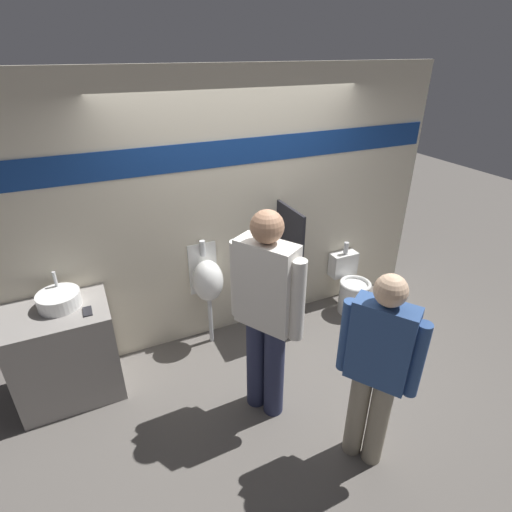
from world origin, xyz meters
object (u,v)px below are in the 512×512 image
(urinal_near_counter, at_px, (208,280))
(person_with_lanyard, at_px, (377,367))
(sink_basin, at_px, (59,300))
(person_in_vest, at_px, (266,311))
(toilet, at_px, (351,289))
(cell_phone, at_px, (88,311))

(urinal_near_counter, xyz_separation_m, person_with_lanyard, (0.61, -1.78, 0.14))
(sink_basin, bearing_deg, person_in_vest, -33.11)
(urinal_near_counter, relative_size, toilet, 1.42)
(person_with_lanyard, bearing_deg, toilet, -67.69)
(person_with_lanyard, bearing_deg, urinal_near_counter, -14.89)
(sink_basin, height_order, person_with_lanyard, person_with_lanyard)
(sink_basin, distance_m, cell_phone, 0.28)
(toilet, bearing_deg, sink_basin, 179.08)
(sink_basin, distance_m, toilet, 3.11)
(cell_phone, relative_size, urinal_near_counter, 0.12)
(person_in_vest, distance_m, person_with_lanyard, 0.89)
(urinal_near_counter, distance_m, person_with_lanyard, 1.89)
(cell_phone, bearing_deg, sink_basin, 136.91)
(toilet, height_order, person_with_lanyard, person_with_lanyard)
(sink_basin, bearing_deg, urinal_near_counter, 4.11)
(cell_phone, xyz_separation_m, person_with_lanyard, (1.73, -1.50, -0.00))
(urinal_near_counter, height_order, person_in_vest, person_in_vest)
(toilet, xyz_separation_m, person_with_lanyard, (-1.10, -1.64, 0.61))
(sink_basin, relative_size, cell_phone, 2.48)
(urinal_near_counter, bearing_deg, person_with_lanyard, -71.07)
(person_in_vest, relative_size, person_with_lanyard, 1.15)
(cell_phone, distance_m, toilet, 2.90)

